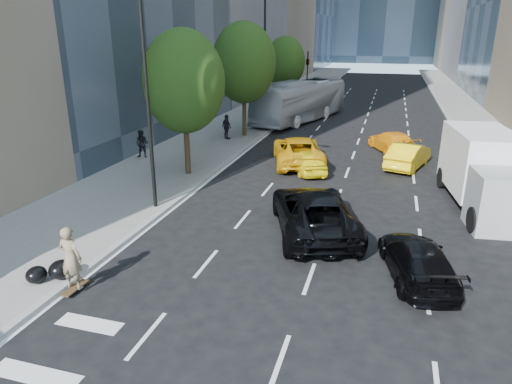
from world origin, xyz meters
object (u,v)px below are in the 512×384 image
(black_sedan_mercedes, at_px, (417,260))
(city_bus, at_px, (301,101))
(black_sedan_lincoln, at_px, (314,211))
(box_truck, at_px, (485,171))
(skateboarder, at_px, (71,262))

(black_sedan_mercedes, distance_m, city_bus, 27.31)
(black_sedan_lincoln, bearing_deg, box_truck, -163.87)
(black_sedan_mercedes, relative_size, city_bus, 0.35)
(city_bus, distance_m, box_truck, 21.90)
(skateboarder, xyz_separation_m, black_sedan_mercedes, (9.80, 3.72, -0.35))
(skateboarder, bearing_deg, city_bus, -90.92)
(city_bus, bearing_deg, skateboarder, -75.58)
(black_sedan_mercedes, bearing_deg, skateboarder, 7.92)
(skateboarder, relative_size, black_sedan_lincoln, 0.33)
(city_bus, height_order, box_truck, city_bus)
(black_sedan_lincoln, relative_size, city_bus, 0.49)
(black_sedan_mercedes, xyz_separation_m, city_bus, (-8.72, 25.86, 1.10))
(black_sedan_mercedes, relative_size, box_truck, 0.62)
(skateboarder, height_order, city_bus, city_bus)
(city_bus, relative_size, box_truck, 1.77)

